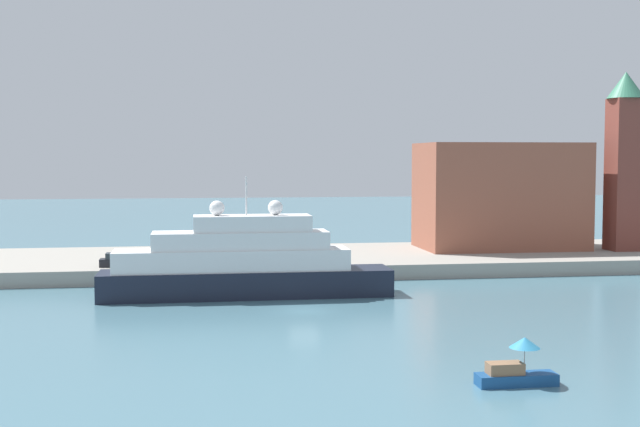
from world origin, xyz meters
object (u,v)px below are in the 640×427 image
bell_tower (624,155)px  mooring_bollard (297,262)px  person_figure (170,256)px  small_motorboat (516,368)px  large_yacht (242,264)px  harbor_building (500,196)px  parked_car (120,261)px

bell_tower → mooring_bollard: bearing=-168.4°
person_figure → mooring_bollard: 13.92m
small_motorboat → mooring_bollard: small_motorboat is taller
large_yacht → mooring_bollard: bearing=55.9°
small_motorboat → mooring_bollard: (-7.54, 41.71, 0.97)m
bell_tower → person_figure: 55.83m
harbor_building → parked_car: 47.36m
bell_tower → parked_car: (-59.69, -6.43, -11.12)m
large_yacht → small_motorboat: size_ratio=5.85×
small_motorboat → mooring_bollard: bearing=100.2°
harbor_building → bell_tower: bearing=-18.2°
harbor_building → person_figure: (-40.54, -8.90, -5.85)m
large_yacht → parked_car: large_yacht is taller
small_motorboat → person_figure: size_ratio=2.88×
harbor_building → mooring_bollard: (-27.28, -13.14, -6.23)m
large_yacht → bell_tower: 51.80m
small_motorboat → parked_car: parked_car is taller
harbor_building → person_figure: harbor_building is taller
person_figure → mooring_bollard: size_ratio=2.19×
parked_car → large_yacht: bearing=-43.0°
small_motorboat → bell_tower: size_ratio=0.21×
parked_car → person_figure: 5.56m
bell_tower → mooring_bollard: size_ratio=29.59×
parked_car → mooring_bollard: (18.38, -2.08, -0.25)m
bell_tower → parked_car: bearing=-173.9°
parked_car → harbor_building: bearing=13.6°
small_motorboat → harbor_building: size_ratio=0.23×
harbor_building → person_figure: bearing=-167.6°
large_yacht → small_motorboat: 35.35m
mooring_bollard → person_figure: bearing=162.3°
small_motorboat → harbor_building: 58.74m
small_motorboat → parked_car: size_ratio=1.10×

